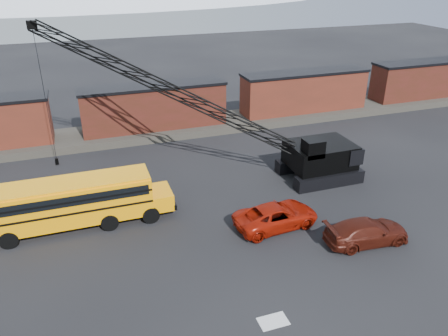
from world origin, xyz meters
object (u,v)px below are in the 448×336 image
object	(u,v)px
school_bus	(75,201)
crawler_crane	(170,90)
red_pickup	(276,216)
maroon_suv	(367,232)

from	to	relation	value
school_bus	crawler_crane	xyz separation A→B (m)	(7.57, 5.59, 4.93)
red_pickup	maroon_suv	distance (m)	5.50
maroon_suv	crawler_crane	bearing A→B (deg)	37.14
red_pickup	crawler_crane	bearing A→B (deg)	18.66
school_bus	maroon_suv	world-z (taller)	school_bus
red_pickup	maroon_suv	size ratio (longest dim) A/B	1.05
school_bus	red_pickup	bearing A→B (deg)	-19.32
school_bus	red_pickup	world-z (taller)	school_bus
crawler_crane	school_bus	bearing A→B (deg)	-143.56
school_bus	crawler_crane	world-z (taller)	crawler_crane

